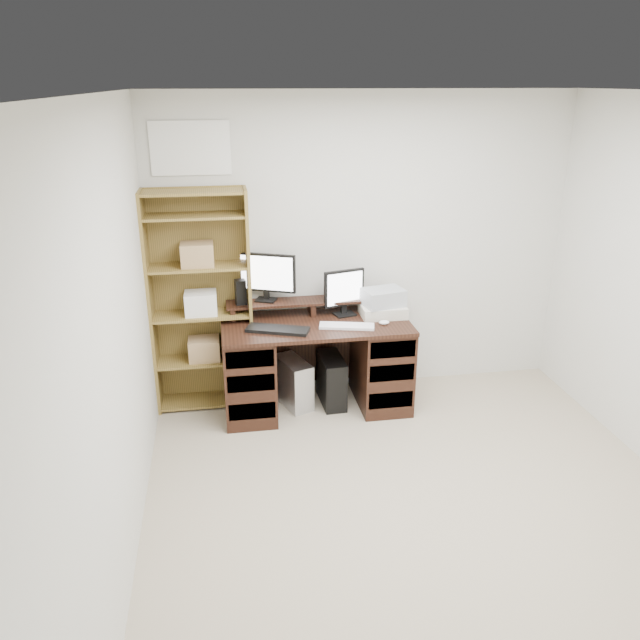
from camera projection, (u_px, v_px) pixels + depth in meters
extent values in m
cube|color=tan|center=(431.00, 529.00, 3.81)|extent=(3.50, 4.00, 0.02)
cube|color=white|center=(465.00, 91.00, 2.91)|extent=(3.50, 4.00, 0.02)
cube|color=beige|center=(362.00, 248.00, 5.21)|extent=(3.50, 0.02, 2.50)
cube|color=beige|center=(107.00, 362.00, 3.09)|extent=(0.02, 4.00, 2.50)
cube|color=white|center=(190.00, 148.00, 4.69)|extent=(0.60, 0.01, 0.40)
cube|color=black|center=(316.00, 325.00, 4.98)|extent=(1.50, 0.70, 0.03)
cube|color=black|center=(249.00, 372.00, 5.03)|extent=(0.40, 0.66, 0.72)
cube|color=black|center=(381.00, 362.00, 5.20)|extent=(0.40, 0.66, 0.72)
cube|color=black|center=(310.00, 346.00, 5.41)|extent=(1.48, 0.02, 0.65)
cube|color=black|center=(252.00, 411.00, 4.79)|extent=(0.36, 0.01, 0.14)
cube|color=black|center=(251.00, 383.00, 4.71)|extent=(0.36, 0.01, 0.14)
cube|color=black|center=(250.00, 359.00, 4.64)|extent=(0.36, 0.01, 0.14)
cube|color=black|center=(391.00, 400.00, 4.96)|extent=(0.36, 0.01, 0.14)
cube|color=black|center=(392.00, 373.00, 4.87)|extent=(0.36, 0.01, 0.14)
cube|color=black|center=(393.00, 349.00, 4.80)|extent=(0.36, 0.01, 0.14)
cube|color=black|center=(233.00, 312.00, 5.06)|extent=(0.04, 0.20, 0.10)
cube|color=black|center=(312.00, 308.00, 5.16)|extent=(0.04, 0.20, 0.10)
cube|color=black|center=(388.00, 303.00, 5.25)|extent=(0.04, 0.20, 0.10)
cube|color=black|center=(312.00, 301.00, 5.13)|extent=(1.40, 0.22, 0.02)
cube|color=black|center=(266.00, 300.00, 5.11)|extent=(0.20, 0.18, 0.01)
cube|color=black|center=(266.00, 293.00, 5.10)|extent=(0.05, 0.04, 0.09)
cube|color=black|center=(266.00, 273.00, 5.04)|extent=(0.47, 0.22, 0.31)
cube|color=white|center=(265.00, 273.00, 5.02)|extent=(0.42, 0.18, 0.28)
cube|color=black|center=(345.00, 314.00, 5.13)|extent=(0.19, 0.17, 0.01)
cube|color=black|center=(344.00, 308.00, 5.13)|extent=(0.05, 0.04, 0.09)
cube|color=black|center=(344.00, 288.00, 5.07)|extent=(0.34, 0.12, 0.30)
cube|color=white|center=(345.00, 289.00, 5.05)|extent=(0.30, 0.08, 0.27)
cube|color=black|center=(240.00, 292.00, 5.00)|extent=(0.09, 0.09, 0.20)
cube|color=black|center=(278.00, 330.00, 4.80)|extent=(0.51, 0.32, 0.03)
cube|color=silver|center=(347.00, 326.00, 4.88)|extent=(0.45, 0.23, 0.02)
ellipsoid|color=white|center=(384.00, 322.00, 4.93)|extent=(0.08, 0.06, 0.03)
cube|color=beige|center=(383.00, 310.00, 5.11)|extent=(0.36, 0.27, 0.09)
cube|color=#A0A6AB|center=(383.00, 297.00, 5.07)|extent=(0.36, 0.29, 0.14)
cube|color=silver|center=(293.00, 382.00, 5.20)|extent=(0.31, 0.44, 0.40)
cube|color=black|center=(332.00, 380.00, 5.23)|extent=(0.20, 0.42, 0.42)
cube|color=#19FF33|center=(337.00, 381.00, 5.01)|extent=(0.01, 0.00, 0.01)
cube|color=olive|center=(151.00, 306.00, 4.91)|extent=(0.02, 0.30, 1.80)
cube|color=olive|center=(250.00, 300.00, 5.02)|extent=(0.02, 0.30, 1.80)
cube|color=olive|center=(201.00, 297.00, 5.10)|extent=(0.80, 0.01, 1.80)
cube|color=olive|center=(208.00, 400.00, 5.28)|extent=(0.75, 0.28, 0.02)
cube|color=olive|center=(205.00, 360.00, 5.14)|extent=(0.75, 0.28, 0.02)
cube|color=olive|center=(202.00, 315.00, 5.00)|extent=(0.75, 0.28, 0.02)
cube|color=olive|center=(198.00, 267.00, 4.86)|extent=(0.75, 0.28, 0.02)
cube|color=olive|center=(194.00, 216.00, 4.71)|extent=(0.75, 0.28, 0.02)
cube|color=olive|center=(193.00, 192.00, 4.65)|extent=(0.75, 0.28, 0.02)
cube|color=#A07F54|center=(204.00, 349.00, 5.11)|extent=(0.25, 0.20, 0.18)
cube|color=white|center=(201.00, 303.00, 4.97)|extent=(0.25, 0.20, 0.18)
cube|color=#A07F54|center=(197.00, 254.00, 4.82)|extent=(0.25, 0.20, 0.18)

